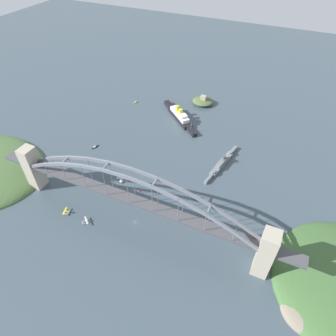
% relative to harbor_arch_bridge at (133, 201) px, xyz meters
% --- Properties ---
extents(ground_plane, '(1400.00, 1400.00, 0.00)m').
position_rel_harbor_arch_bridge_xyz_m(ground_plane, '(-0.00, 0.00, -30.63)').
color(ground_plane, '#3D4C56').
extents(harbor_arch_bridge, '(309.67, 15.16, 68.85)m').
position_rel_harbor_arch_bridge_xyz_m(harbor_arch_bridge, '(0.00, 0.00, 0.00)').
color(harbor_arch_bridge, '#ADA38E').
rests_on(harbor_arch_bridge, ground).
extents(ocean_liner, '(79.13, 71.63, 17.55)m').
position_rel_harbor_arch_bridge_xyz_m(ocean_liner, '(-33.99, 192.65, -25.57)').
color(ocean_liner, black).
rests_on(ocean_liner, ground).
extents(naval_cruiser, '(17.87, 79.64, 17.15)m').
position_rel_harbor_arch_bridge_xyz_m(naval_cruiser, '(53.44, 119.63, -27.62)').
color(naval_cruiser, slate).
rests_on(naval_cruiser, ground).
extents(fort_island_mid_harbor, '(32.81, 30.29, 14.45)m').
position_rel_harbor_arch_bridge_xyz_m(fort_island_mid_harbor, '(-17.62, 248.50, -25.93)').
color(fort_island_mid_harbor, '#4C6038').
rests_on(fort_island_mid_harbor, ground).
extents(seaplane_taxiing_near_bridge, '(7.54, 9.75, 5.01)m').
position_rel_harbor_arch_bridge_xyz_m(seaplane_taxiing_near_bridge, '(-70.23, -20.35, -28.56)').
color(seaplane_taxiing_near_bridge, '#B7B7B2').
rests_on(seaplane_taxiing_near_bridge, ground).
extents(seaplane_second_in_formation, '(9.10, 8.83, 4.66)m').
position_rel_harbor_arch_bridge_xyz_m(seaplane_second_in_formation, '(-44.29, -21.50, -28.80)').
color(seaplane_second_in_formation, '#B7B7B2').
rests_on(seaplane_second_in_formation, ground).
extents(small_boat_0, '(4.25, 7.32, 2.33)m').
position_rel_harbor_arch_bridge_xyz_m(small_boat_0, '(-116.43, 206.77, -29.81)').
color(small_boat_0, gold).
rests_on(small_boat_0, ground).
extents(small_boat_1, '(4.77, 10.96, 1.87)m').
position_rel_harbor_arch_bridge_xyz_m(small_boat_1, '(-107.38, 83.32, -29.97)').
color(small_boat_1, black).
rests_on(small_boat_1, ground).
extents(small_boat_2, '(6.99, 6.63, 7.86)m').
position_rel_harbor_arch_bridge_xyz_m(small_boat_2, '(-42.14, 42.75, -26.93)').
color(small_boat_2, brown).
rests_on(small_boat_2, ground).
extents(small_boat_3, '(9.27, 2.28, 2.15)m').
position_rel_harbor_arch_bridge_xyz_m(small_boat_3, '(114.80, 28.54, -29.88)').
color(small_boat_3, '#234C8C').
rests_on(small_boat_3, ground).
extents(small_boat_4, '(6.27, 5.19, 7.51)m').
position_rel_harbor_arch_bridge_xyz_m(small_boat_4, '(43.81, 54.23, -27.12)').
color(small_boat_4, '#234C8C').
rests_on(small_boat_4, ground).
extents(channel_marker_buoy, '(2.20, 2.20, 2.75)m').
position_rel_harbor_arch_bridge_xyz_m(channel_marker_buoy, '(-16.13, 38.44, -29.52)').
color(channel_marker_buoy, red).
rests_on(channel_marker_buoy, ground).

